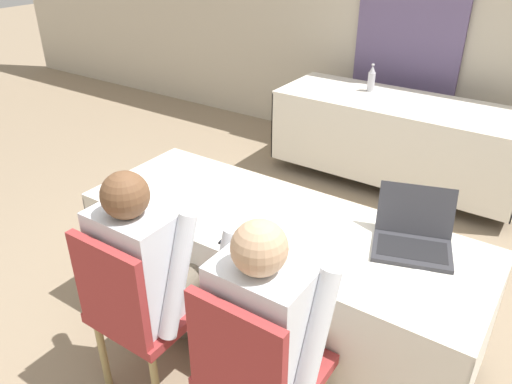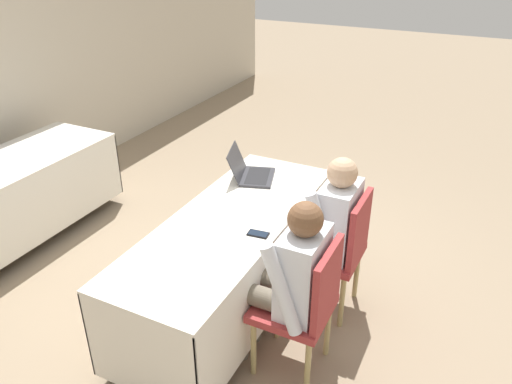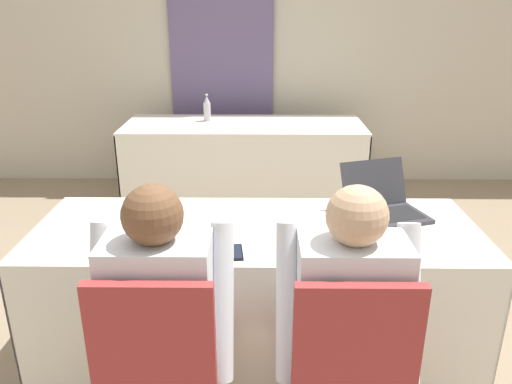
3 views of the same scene
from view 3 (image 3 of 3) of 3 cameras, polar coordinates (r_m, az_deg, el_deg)
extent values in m
plane|color=gray|center=(2.71, 0.04, -18.46)|extent=(24.00, 24.00, 0.00)
cube|color=beige|center=(4.94, 0.38, 16.56)|extent=(12.00, 0.06, 2.70)
cube|color=slate|center=(4.90, -3.97, 16.18)|extent=(0.98, 0.04, 2.65)
cube|color=white|center=(2.32, 0.05, -4.30)|extent=(2.06, 0.75, 0.02)
cube|color=white|center=(2.16, -0.05, -16.05)|extent=(2.06, 0.01, 0.61)
cube|color=white|center=(2.79, 0.12, -6.95)|extent=(2.06, 0.01, 0.61)
cube|color=white|center=(2.68, -22.78, -9.97)|extent=(0.01, 0.75, 0.61)
cube|color=white|center=(2.66, 23.03, -10.19)|extent=(0.01, 0.75, 0.61)
cylinder|color=#333333|center=(2.67, 0.05, -17.52)|extent=(0.06, 0.06, 0.11)
cube|color=white|center=(4.34, -1.38, 7.69)|extent=(2.06, 0.75, 0.02)
cube|color=white|center=(4.07, -1.51, 2.21)|extent=(2.06, 0.01, 0.61)
cube|color=white|center=(4.77, -1.21, 5.02)|extent=(2.06, 0.01, 0.61)
cube|color=white|center=(4.57, -14.30, 3.65)|extent=(0.01, 0.75, 0.61)
cube|color=white|center=(4.51, 11.79, 3.61)|extent=(0.01, 0.75, 0.61)
cylinder|color=#333333|center=(4.54, -1.31, -0.63)|extent=(0.06, 0.06, 0.11)
cube|color=#333338|center=(2.48, 14.97, -2.76)|extent=(0.40, 0.34, 0.02)
cube|color=black|center=(2.48, 15.00, -2.53)|extent=(0.34, 0.26, 0.00)
cube|color=#333338|center=(2.57, 13.29, 1.04)|extent=(0.36, 0.20, 0.22)
cube|color=black|center=(2.57, 13.29, 1.04)|extent=(0.32, 0.17, 0.19)
cube|color=black|center=(2.08, -2.55, -6.91)|extent=(0.09, 0.14, 0.01)
cube|color=#192333|center=(2.08, -2.55, -6.77)|extent=(0.07, 0.13, 0.00)
cube|color=white|center=(2.47, -5.27, -2.47)|extent=(0.21, 0.30, 0.00)
cube|color=white|center=(2.54, 15.51, -2.51)|extent=(0.27, 0.34, 0.00)
cube|color=white|center=(2.26, 7.17, -4.88)|extent=(0.29, 0.34, 0.00)
cylinder|color=#B7B7C1|center=(4.45, -5.61, 9.12)|extent=(0.06, 0.06, 0.16)
cone|color=#B7B7C1|center=(4.43, -5.66, 10.53)|extent=(0.05, 0.05, 0.06)
cylinder|color=silver|center=(4.42, -5.68, 11.00)|extent=(0.02, 0.02, 0.01)
cylinder|color=tan|center=(2.25, -4.09, -21.07)|extent=(0.04, 0.04, 0.43)
cylinder|color=tan|center=(2.30, -13.44, -20.53)|extent=(0.04, 0.04, 0.43)
cube|color=#9E3333|center=(1.99, -10.05, -19.07)|extent=(0.44, 0.44, 0.05)
cube|color=#9E3333|center=(1.68, -11.84, -16.83)|extent=(0.40, 0.04, 0.45)
cube|color=#9E3333|center=(1.98, 9.83, -19.21)|extent=(0.44, 0.44, 0.05)
cube|color=#9E3333|center=(1.67, 11.44, -16.99)|extent=(0.40, 0.04, 0.45)
cylinder|color=#665B4C|center=(2.02, -6.95, -14.90)|extent=(0.13, 0.42, 0.13)
cylinder|color=#665B4C|center=(2.05, -12.12, -14.65)|extent=(0.13, 0.42, 0.13)
cylinder|color=#665B4C|center=(2.34, -6.05, -18.35)|extent=(0.10, 0.10, 0.48)
cylinder|color=#665B4C|center=(2.37, -10.60, -18.13)|extent=(0.10, 0.10, 0.48)
cube|color=silver|center=(1.78, -10.92, -13.01)|extent=(0.36, 0.22, 0.52)
cylinder|color=silver|center=(1.78, -3.89, -12.33)|extent=(0.08, 0.26, 0.54)
cylinder|color=silver|center=(1.86, -17.19, -11.75)|extent=(0.08, 0.26, 0.54)
sphere|color=brown|center=(1.61, -11.75, -2.60)|extent=(0.20, 0.20, 0.20)
cylinder|color=#665B4C|center=(2.04, 12.00, -14.80)|extent=(0.13, 0.42, 0.13)
cylinder|color=#665B4C|center=(2.02, 6.80, -14.98)|extent=(0.13, 0.42, 0.13)
cylinder|color=#665B4C|center=(2.36, 10.59, -18.26)|extent=(0.10, 0.10, 0.48)
cylinder|color=#665B4C|center=(2.34, 6.01, -18.43)|extent=(0.10, 0.10, 0.48)
cube|color=silver|center=(1.77, 10.65, -13.14)|extent=(0.36, 0.22, 0.52)
cylinder|color=silver|center=(1.85, 17.03, -11.95)|extent=(0.08, 0.26, 0.54)
cylinder|color=silver|center=(1.78, 3.61, -12.38)|extent=(0.08, 0.26, 0.54)
sphere|color=tan|center=(1.60, 11.47, -2.70)|extent=(0.20, 0.20, 0.20)
camera|label=1|loc=(1.16, 82.11, 21.53)|focal=35.00mm
camera|label=2|loc=(2.71, -81.46, 20.40)|focal=35.00mm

